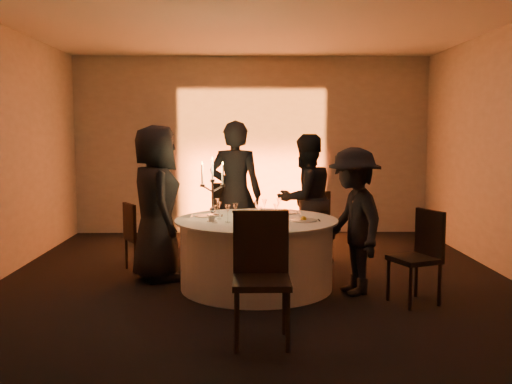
{
  "coord_description": "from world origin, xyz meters",
  "views": [
    {
      "loc": [
        -0.14,
        -6.23,
        1.73
      ],
      "look_at": [
        0.0,
        0.2,
        1.05
      ],
      "focal_mm": 40.0,
      "sensor_mm": 36.0,
      "label": 1
    }
  ],
  "objects_px": {
    "coffee_cup": "(212,219)",
    "chair_back_right": "(313,220)",
    "chair_right": "(421,251)",
    "guest_left": "(156,203)",
    "banquet_table": "(256,253)",
    "chair_back_left": "(232,214)",
    "guest_back_right": "(305,199)",
    "guest_right": "(353,221)",
    "chair_front": "(261,268)",
    "guest_back_left": "(235,194)",
    "candelabra": "(213,196)",
    "chair_left": "(137,233)"
  },
  "relations": [
    {
      "from": "chair_left",
      "to": "chair_front",
      "type": "distance_m",
      "value": 2.83
    },
    {
      "from": "banquet_table",
      "to": "guest_right",
      "type": "relative_size",
      "value": 1.15
    },
    {
      "from": "guest_back_right",
      "to": "guest_right",
      "type": "xyz_separation_m",
      "value": [
        0.36,
        -1.4,
        -0.07
      ]
    },
    {
      "from": "chair_back_right",
      "to": "chair_right",
      "type": "relative_size",
      "value": 0.97
    },
    {
      "from": "chair_back_left",
      "to": "chair_right",
      "type": "distance_m",
      "value": 2.99
    },
    {
      "from": "chair_right",
      "to": "chair_back_right",
      "type": "bearing_deg",
      "value": 178.98
    },
    {
      "from": "chair_back_right",
      "to": "chair_front",
      "type": "bearing_deg",
      "value": 49.74
    },
    {
      "from": "guest_back_right",
      "to": "guest_left",
      "type": "bearing_deg",
      "value": -7.23
    },
    {
      "from": "coffee_cup",
      "to": "banquet_table",
      "type": "bearing_deg",
      "value": 17.12
    },
    {
      "from": "chair_front",
      "to": "guest_right",
      "type": "height_order",
      "value": "guest_right"
    },
    {
      "from": "chair_front",
      "to": "guest_back_right",
      "type": "height_order",
      "value": "guest_back_right"
    },
    {
      "from": "chair_left",
      "to": "guest_back_left",
      "type": "distance_m",
      "value": 1.32
    },
    {
      "from": "coffee_cup",
      "to": "guest_back_left",
      "type": "bearing_deg",
      "value": 78.44
    },
    {
      "from": "coffee_cup",
      "to": "chair_back_right",
      "type": "bearing_deg",
      "value": 52.58
    },
    {
      "from": "guest_back_left",
      "to": "guest_back_right",
      "type": "bearing_deg",
      "value": -158.09
    },
    {
      "from": "chair_right",
      "to": "guest_left",
      "type": "xyz_separation_m",
      "value": [
        -2.81,
        0.99,
        0.37
      ]
    },
    {
      "from": "coffee_cup",
      "to": "guest_right",
      "type": "bearing_deg",
      "value": -3.84
    },
    {
      "from": "guest_left",
      "to": "coffee_cup",
      "type": "distance_m",
      "value": 0.86
    },
    {
      "from": "chair_front",
      "to": "guest_back_left",
      "type": "relative_size",
      "value": 0.57
    },
    {
      "from": "banquet_table",
      "to": "chair_front",
      "type": "height_order",
      "value": "chair_front"
    },
    {
      "from": "banquet_table",
      "to": "chair_left",
      "type": "relative_size",
      "value": 2.11
    },
    {
      "from": "banquet_table",
      "to": "guest_right",
      "type": "distance_m",
      "value": 1.13
    },
    {
      "from": "guest_left",
      "to": "chair_back_right",
      "type": "bearing_deg",
      "value": -77.36
    },
    {
      "from": "banquet_table",
      "to": "chair_back_left",
      "type": "distance_m",
      "value": 1.69
    },
    {
      "from": "guest_left",
      "to": "guest_back_right",
      "type": "bearing_deg",
      "value": -85.22
    },
    {
      "from": "chair_back_left",
      "to": "chair_front",
      "type": "bearing_deg",
      "value": 105.18
    },
    {
      "from": "chair_left",
      "to": "candelabra",
      "type": "distance_m",
      "value": 1.26
    },
    {
      "from": "chair_right",
      "to": "chair_back_left",
      "type": "bearing_deg",
      "value": -161.01
    },
    {
      "from": "chair_back_right",
      "to": "guest_right",
      "type": "distance_m",
      "value": 1.84
    },
    {
      "from": "chair_back_right",
      "to": "chair_front",
      "type": "height_order",
      "value": "chair_front"
    },
    {
      "from": "chair_front",
      "to": "guest_left",
      "type": "distance_m",
      "value": 2.33
    },
    {
      "from": "chair_right",
      "to": "guest_left",
      "type": "relative_size",
      "value": 0.52
    },
    {
      "from": "chair_right",
      "to": "candelabra",
      "type": "relative_size",
      "value": 1.38
    },
    {
      "from": "chair_back_right",
      "to": "guest_back_right",
      "type": "distance_m",
      "value": 0.55
    },
    {
      "from": "banquet_table",
      "to": "guest_back_right",
      "type": "distance_m",
      "value": 1.41
    },
    {
      "from": "chair_right",
      "to": "candelabra",
      "type": "height_order",
      "value": "candelabra"
    },
    {
      "from": "banquet_table",
      "to": "guest_back_left",
      "type": "distance_m",
      "value": 1.18
    },
    {
      "from": "banquet_table",
      "to": "candelabra",
      "type": "bearing_deg",
      "value": 156.14
    },
    {
      "from": "chair_back_right",
      "to": "candelabra",
      "type": "bearing_deg",
      "value": 19.71
    },
    {
      "from": "coffee_cup",
      "to": "candelabra",
      "type": "xyz_separation_m",
      "value": [
        -0.01,
        0.37,
        0.21
      ]
    },
    {
      "from": "guest_back_left",
      "to": "candelabra",
      "type": "xyz_separation_m",
      "value": [
        -0.25,
        -0.8,
        0.07
      ]
    },
    {
      "from": "guest_back_right",
      "to": "candelabra",
      "type": "bearing_deg",
      "value": 8.69
    },
    {
      "from": "chair_back_right",
      "to": "coffee_cup",
      "type": "relative_size",
      "value": 8.35
    },
    {
      "from": "chair_back_left",
      "to": "guest_right",
      "type": "bearing_deg",
      "value": 134.89
    },
    {
      "from": "chair_front",
      "to": "guest_left",
      "type": "height_order",
      "value": "guest_left"
    },
    {
      "from": "banquet_table",
      "to": "coffee_cup",
      "type": "xyz_separation_m",
      "value": [
        -0.49,
        -0.15,
        0.42
      ]
    },
    {
      "from": "chair_back_left",
      "to": "guest_back_right",
      "type": "bearing_deg",
      "value": 162.62
    },
    {
      "from": "chair_front",
      "to": "guest_right",
      "type": "distance_m",
      "value": 1.71
    },
    {
      "from": "chair_back_left",
      "to": "chair_front",
      "type": "distance_m",
      "value": 3.27
    },
    {
      "from": "guest_back_right",
      "to": "banquet_table",
      "type": "bearing_deg",
      "value": 29.82
    }
  ]
}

